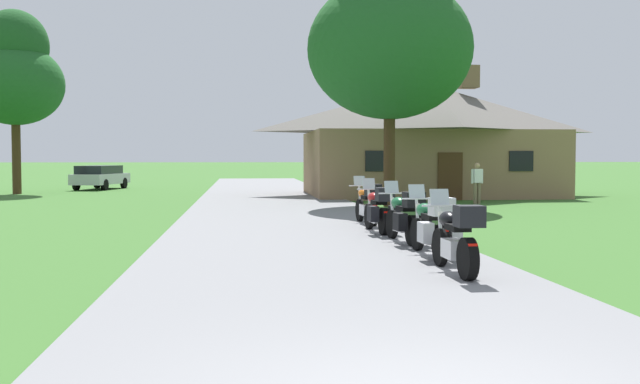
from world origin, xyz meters
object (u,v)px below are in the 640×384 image
motorcycle_red_fourth_in_row (379,210)px  motorcycle_orange_farthest_in_row (367,204)px  motorcycle_green_second_in_row (432,227)px  bystander_white_shirt_near_lodge (477,181)px  tree_left_far (15,73)px  parked_silver_suv_far_left (100,176)px  tree_by_lodge_front (390,29)px  motorcycle_black_nearest_to_camera (456,239)px  motorcycle_green_third_in_row (406,218)px

motorcycle_red_fourth_in_row → motorcycle_orange_farthest_in_row: (0.12, 2.32, 0.01)m
motorcycle_green_second_in_row → bystander_white_shirt_near_lodge: 16.64m
tree_left_far → parked_silver_suv_far_left: size_ratio=1.92×
bystander_white_shirt_near_lodge → tree_by_lodge_front: tree_by_lodge_front is taller
motorcycle_orange_farthest_in_row → tree_by_lodge_front: size_ratio=0.19×
parked_silver_suv_far_left → motorcycle_black_nearest_to_camera: bearing=-57.9°
tree_left_far → motorcycle_red_fourth_in_row: bearing=-55.5°
tree_by_lodge_front → motorcycle_green_third_in_row: bearing=-100.0°
motorcycle_orange_farthest_in_row → motorcycle_black_nearest_to_camera: bearing=-94.9°
motorcycle_red_fourth_in_row → bystander_white_shirt_near_lodge: bystander_white_shirt_near_lodge is taller
motorcycle_black_nearest_to_camera → bystander_white_shirt_near_lodge: bearing=69.8°
tree_by_lodge_front → parked_silver_suv_far_left: size_ratio=2.23×
motorcycle_black_nearest_to_camera → tree_left_far: size_ratio=0.22×
tree_by_lodge_front → motorcycle_green_second_in_row: bearing=-98.5°
bystander_white_shirt_near_lodge → tree_left_far: 23.91m
motorcycle_green_second_in_row → tree_left_far: size_ratio=0.22×
motorcycle_green_second_in_row → tree_by_lodge_front: bearing=78.8°
motorcycle_green_third_in_row → tree_by_lodge_front: (2.18, 12.34, 6.16)m
motorcycle_black_nearest_to_camera → motorcycle_orange_farthest_in_row: same height
motorcycle_green_third_in_row → motorcycle_orange_farthest_in_row: same height
motorcycle_black_nearest_to_camera → motorcycle_green_third_in_row: bearing=87.3°
motorcycle_green_second_in_row → motorcycle_green_third_in_row: 2.14m
motorcycle_green_third_in_row → tree_left_far: 28.51m
tree_by_lodge_front → parked_silver_suv_far_left: tree_by_lodge_front is taller
motorcycle_green_third_in_row → motorcycle_orange_farthest_in_row: bearing=85.1°
motorcycle_red_fourth_in_row → motorcycle_orange_farthest_in_row: same height
bystander_white_shirt_near_lodge → tree_by_lodge_front: bearing=0.0°
parked_silver_suv_far_left → bystander_white_shirt_near_lodge: bearing=-28.2°
motorcycle_red_fourth_in_row → motorcycle_black_nearest_to_camera: bearing=-93.9°
motorcycle_red_fourth_in_row → tree_left_far: bearing=120.3°
motorcycle_green_third_in_row → motorcycle_black_nearest_to_camera: bearing=-97.3°
motorcycle_black_nearest_to_camera → motorcycle_orange_farthest_in_row: size_ratio=1.00×
motorcycle_green_third_in_row → parked_silver_suv_far_left: (-11.73, 28.71, 0.17)m
motorcycle_orange_farthest_in_row → bystander_white_shirt_near_lodge: bystander_white_shirt_near_lodge is taller
motorcycle_green_second_in_row → motorcycle_red_fourth_in_row: 4.28m
motorcycle_green_second_in_row → tree_by_lodge_front: (2.17, 14.48, 6.16)m
tree_left_far → parked_silver_suv_far_left: tree_left_far is taller
motorcycle_orange_farthest_in_row → bystander_white_shirt_near_lodge: 10.79m
tree_left_far → parked_silver_suv_far_left: 8.09m
bystander_white_shirt_near_lodge → motorcycle_red_fourth_in_row: bearing=46.1°
motorcycle_black_nearest_to_camera → tree_left_far: tree_left_far is taller
motorcycle_black_nearest_to_camera → parked_silver_suv_far_left: parked_silver_suv_far_left is taller
tree_by_lodge_front → tree_left_far: bearing=146.6°
motorcycle_green_third_in_row → bystander_white_shirt_near_lodge: 14.67m
motorcycle_orange_farthest_in_row → tree_by_lodge_front: (2.23, 7.89, 6.15)m
motorcycle_green_third_in_row → motorcycle_red_fourth_in_row: (-0.17, 2.14, 0.00)m
bystander_white_shirt_near_lodge → parked_silver_suv_far_left: 23.45m
motorcycle_black_nearest_to_camera → tree_by_lodge_front: (2.31, 16.44, 6.15)m
motorcycle_red_fourth_in_row → motorcycle_green_second_in_row: bearing=-91.9°
bystander_white_shirt_near_lodge → parked_silver_suv_far_left: bearing=-56.0°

